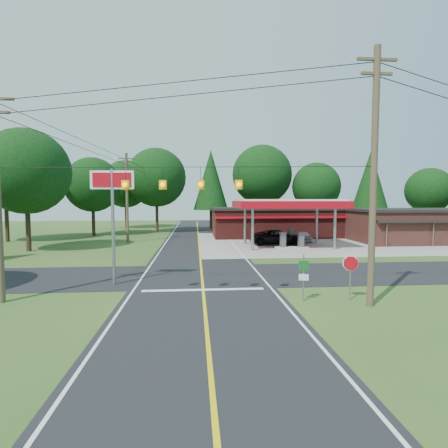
{
  "coord_description": "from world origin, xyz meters",
  "views": [
    {
      "loc": [
        -0.41,
        -21.96,
        4.83
      ],
      "look_at": [
        2.0,
        7.0,
        2.8
      ],
      "focal_mm": 28.0,
      "sensor_mm": 36.0,
      "label": 1
    }
  ],
  "objects": [
    {
      "name": "ground",
      "position": [
        0.0,
        0.0,
        0.0
      ],
      "size": [
        120.0,
        120.0,
        0.0
      ],
      "primitive_type": "plane",
      "color": "#294D1B",
      "rests_on": "ground"
    },
    {
      "name": "treeline_backdrop",
      "position": [
        0.82,
        24.01,
        7.49
      ],
      "size": [
        70.27,
        51.59,
        13.3
      ],
      "color": "#332316",
      "rests_on": "ground"
    },
    {
      "name": "suv_car",
      "position": [
        8.5,
        14.5,
        0.79
      ],
      "size": [
        6.52,
        6.52,
        1.58
      ],
      "primitive_type": "imported",
      "rotation": [
        0.0,
        0.0,
        1.41
      ],
      "color": "black",
      "rests_on": "ground"
    },
    {
      "name": "main_highway",
      "position": [
        0.0,
        0.0,
        0.01
      ],
      "size": [
        8.0,
        120.0,
        0.02
      ],
      "primitive_type": "cube",
      "color": "black",
      "rests_on": "ground"
    },
    {
      "name": "strip_building",
      "position": [
        28.0,
        15.98,
        1.91
      ],
      "size": [
        20.4,
        8.75,
        3.8
      ],
      "color": "#361A16",
      "rests_on": "ground"
    },
    {
      "name": "utility_pole_far_left",
      "position": [
        -8.0,
        18.0,
        5.2
      ],
      "size": [
        1.8,
        0.3,
        10.0
      ],
      "color": "#473828",
      "rests_on": "ground"
    },
    {
      "name": "route_sign_post",
      "position": [
        4.7,
        -6.02,
        1.34
      ],
      "size": [
        0.46,
        0.13,
        2.24
      ],
      "color": "gray",
      "rests_on": "ground"
    },
    {
      "name": "big_stop_sign",
      "position": [
        -5.0,
        -2.01,
        4.83
      ],
      "size": [
        2.43,
        0.29,
        6.54
      ],
      "color": "gray",
      "rests_on": "ground"
    },
    {
      "name": "lane_center_yellow",
      "position": [
        0.0,
        0.0,
        0.03
      ],
      "size": [
        0.15,
        110.0,
        0.0
      ],
      "primitive_type": "cube",
      "color": "yellow",
      "rests_on": "main_highway"
    },
    {
      "name": "overhead_beacons",
      "position": [
        -1.0,
        -6.0,
        6.21
      ],
      "size": [
        17.04,
        2.04,
        1.03
      ],
      "color": "black",
      "rests_on": "ground"
    },
    {
      "name": "utility_pole_near_right",
      "position": [
        7.5,
        -7.0,
        5.96
      ],
      "size": [
        1.8,
        0.3,
        11.5
      ],
      "color": "#473828",
      "rests_on": "ground"
    },
    {
      "name": "sedan_car",
      "position": [
        12.0,
        17.0,
        0.6
      ],
      "size": [
        3.51,
        3.51,
        1.19
      ],
      "primitive_type": "imported",
      "rotation": [
        0.0,
        0.0,
        0.0
      ],
      "color": "silver",
      "rests_on": "ground"
    },
    {
      "name": "convenience_store",
      "position": [
        10.0,
        22.98,
        1.92
      ],
      "size": [
        16.4,
        7.55,
        3.8
      ],
      "color": "#5A1C19",
      "rests_on": "ground"
    },
    {
      "name": "gas_canopy",
      "position": [
        9.0,
        13.0,
        4.27
      ],
      "size": [
        10.6,
        7.4,
        4.88
      ],
      "color": "gray",
      "rests_on": "ground"
    },
    {
      "name": "utility_pole_north",
      "position": [
        -6.5,
        35.0,
        4.75
      ],
      "size": [
        0.3,
        0.3,
        9.5
      ],
      "color": "#473828",
      "rests_on": "ground"
    },
    {
      "name": "octagonal_stop_sign",
      "position": [
        7.0,
        -6.01,
        1.61
      ],
      "size": [
        0.73,
        0.31,
        2.18
      ],
      "color": "gray",
      "rests_on": "ground"
    },
    {
      "name": "cross_road",
      "position": [
        0.0,
        0.0,
        0.01
      ],
      "size": [
        70.0,
        7.0,
        0.02
      ],
      "primitive_type": "cube",
      "color": "black",
      "rests_on": "ground"
    }
  ]
}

